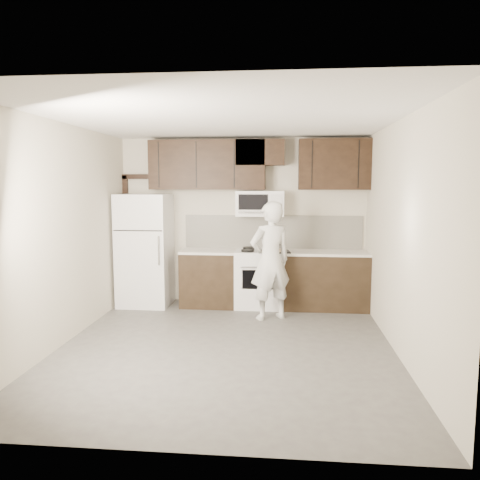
# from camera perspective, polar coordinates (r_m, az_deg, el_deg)

# --- Properties ---
(floor) EXTENTS (4.50, 4.50, 0.00)m
(floor) POSITION_cam_1_polar(r_m,az_deg,el_deg) (5.80, -1.73, -12.93)
(floor) COLOR #4B4846
(floor) RESTS_ON ground
(back_wall) EXTENTS (4.00, 0.00, 4.00)m
(back_wall) POSITION_cam_1_polar(r_m,az_deg,el_deg) (7.71, 0.31, 2.31)
(back_wall) COLOR beige
(back_wall) RESTS_ON ground
(ceiling) EXTENTS (4.50, 4.50, 0.00)m
(ceiling) POSITION_cam_1_polar(r_m,az_deg,el_deg) (5.50, -1.83, 14.56)
(ceiling) COLOR white
(ceiling) RESTS_ON back_wall
(counter_run) EXTENTS (2.95, 0.64, 0.91)m
(counter_run) POSITION_cam_1_polar(r_m,az_deg,el_deg) (7.50, 4.71, -4.74)
(counter_run) COLOR black
(counter_run) RESTS_ON floor
(stove) EXTENTS (0.76, 0.66, 0.94)m
(stove) POSITION_cam_1_polar(r_m,az_deg,el_deg) (7.51, 2.39, -4.67)
(stove) COLOR white
(stove) RESTS_ON floor
(backsplash) EXTENTS (2.90, 0.02, 0.54)m
(backsplash) POSITION_cam_1_polar(r_m,az_deg,el_deg) (7.69, 4.02, 1.01)
(backsplash) COLOR silver
(backsplash) RESTS_ON counter_run
(upper_cabinets) EXTENTS (3.48, 0.35, 0.78)m
(upper_cabinets) POSITION_cam_1_polar(r_m,az_deg,el_deg) (7.51, 1.80, 9.31)
(upper_cabinets) COLOR black
(upper_cabinets) RESTS_ON back_wall
(microwave) EXTENTS (0.76, 0.42, 0.40)m
(microwave) POSITION_cam_1_polar(r_m,az_deg,el_deg) (7.48, 2.48, 4.47)
(microwave) COLOR white
(microwave) RESTS_ON upper_cabinets
(refrigerator) EXTENTS (0.80, 0.76, 1.80)m
(refrigerator) POSITION_cam_1_polar(r_m,az_deg,el_deg) (7.71, -11.49, -1.19)
(refrigerator) COLOR white
(refrigerator) RESTS_ON floor
(door_trim) EXTENTS (0.50, 0.08, 2.12)m
(door_trim) POSITION_cam_1_polar(r_m,az_deg,el_deg) (8.08, -13.40, 1.61)
(door_trim) COLOR black
(door_trim) RESTS_ON floor
(saucepan) EXTENTS (0.27, 0.15, 0.15)m
(saucepan) POSITION_cam_1_polar(r_m,az_deg,el_deg) (7.57, 3.84, -0.68)
(saucepan) COLOR silver
(saucepan) RESTS_ON stove
(baking_tray) EXTENTS (0.45, 0.36, 0.02)m
(baking_tray) POSITION_cam_1_polar(r_m,az_deg,el_deg) (7.24, 4.45, -1.42)
(baking_tray) COLOR black
(baking_tray) RESTS_ON counter_run
(pizza) EXTENTS (0.31, 0.31, 0.02)m
(pizza) POSITION_cam_1_polar(r_m,az_deg,el_deg) (7.24, 4.45, -1.26)
(pizza) COLOR beige
(pizza) RESTS_ON baking_tray
(person) EXTENTS (0.75, 0.65, 1.72)m
(person) POSITION_cam_1_polar(r_m,az_deg,el_deg) (6.76, 3.71, -2.54)
(person) COLOR silver
(person) RESTS_ON floor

